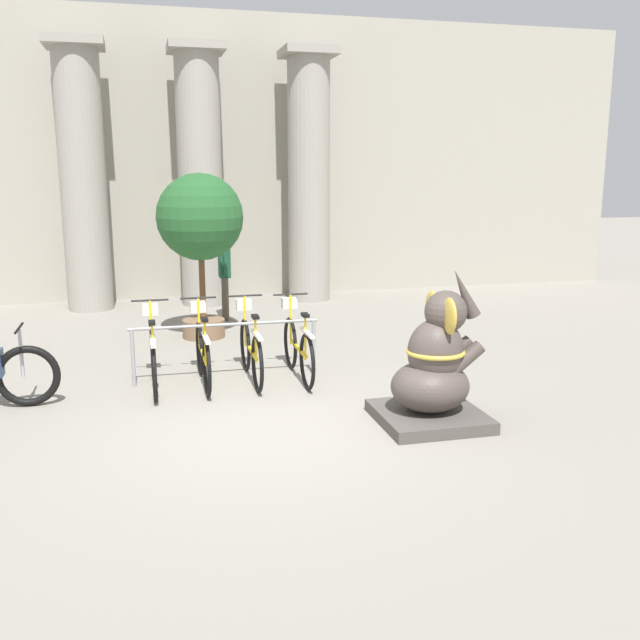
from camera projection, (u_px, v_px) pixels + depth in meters
ground_plane at (269, 428)px, 7.70m from camera, size 60.00×60.00×0.00m
building_facade at (195, 158)px, 15.24m from camera, size 20.00×0.20×6.00m
column_left at (83, 176)px, 13.83m from camera, size 1.10×1.10×5.16m
column_middle at (200, 176)px, 14.37m from camera, size 1.10×1.10×5.16m
column_right at (309, 176)px, 14.91m from camera, size 1.10×1.10×5.16m
bike_rack at (226, 338)px, 9.38m from camera, size 2.49×0.05×0.77m
bicycle_0 at (153, 355)px, 9.06m from camera, size 0.48×1.76×1.08m
bicycle_1 at (203, 352)px, 9.23m from camera, size 0.48×1.76×1.08m
bicycle_2 at (251, 349)px, 9.40m from camera, size 0.48×1.76×1.08m
bicycle_3 at (298, 347)px, 9.51m from camera, size 0.48×1.76×1.08m
elephant_statue at (434, 371)px, 7.78m from camera, size 1.13×1.13×1.73m
person_pedestrian at (224, 267)px, 13.11m from camera, size 0.22×0.47×1.65m
potted_tree at (200, 223)px, 11.54m from camera, size 1.41×1.41×2.70m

